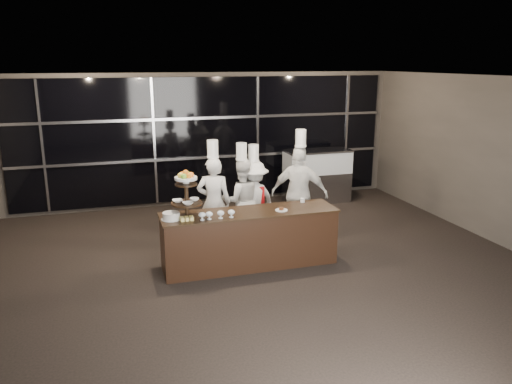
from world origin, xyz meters
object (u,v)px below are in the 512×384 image
object	(u,v)px
display_stand	(186,191)
chef_c	(254,199)
layer_cake	(171,216)
chef_d	(299,193)
chef_b	(242,200)
buffet_counter	(250,238)
display_case	(317,173)
chef_a	(214,201)

from	to	relation	value
display_stand	chef_c	bearing A→B (deg)	40.37
layer_cake	chef_d	bearing A→B (deg)	20.50
chef_b	chef_c	size ratio (longest dim) A/B	1.03
chef_c	chef_d	distance (m)	0.86
buffet_counter	display_case	size ratio (longest dim) A/B	1.85
chef_b	chef_c	world-z (taller)	chef_b
chef_c	chef_d	xyz separation A→B (m)	(0.77, -0.35, 0.15)
layer_cake	chef_c	xyz separation A→B (m)	(1.68, 1.27, -0.22)
display_stand	chef_a	world-z (taller)	chef_a
chef_d	layer_cake	bearing A→B (deg)	-159.50
layer_cake	display_case	xyz separation A→B (m)	(3.84, 3.27, -0.29)
display_case	chef_c	world-z (taller)	chef_c
display_case	chef_c	xyz separation A→B (m)	(-2.16, -2.00, 0.07)
layer_cake	chef_b	world-z (taller)	chef_b
chef_a	layer_cake	bearing A→B (deg)	-130.10
display_stand	display_case	world-z (taller)	display_stand
layer_cake	display_case	size ratio (longest dim) A/B	0.20
buffet_counter	chef_a	bearing A→B (deg)	110.01
buffet_counter	display_stand	xyz separation A→B (m)	(-1.00, -0.00, 0.87)
display_stand	chef_b	distance (m)	1.76
display_case	chef_c	bearing A→B (deg)	-137.19
display_stand	chef_b	xyz separation A→B (m)	(1.19, 1.17, -0.55)
chef_a	chef_c	xyz separation A→B (m)	(0.80, 0.21, -0.09)
chef_a	chef_d	size ratio (longest dim) A/B	0.93
chef_a	chef_c	distance (m)	0.83
buffet_counter	display_case	distance (m)	4.13
display_case	chef_a	world-z (taller)	chef_a
display_case	chef_b	xyz separation A→B (m)	(-2.40, -2.04, 0.10)
display_case	chef_d	xyz separation A→B (m)	(-1.38, -2.35, 0.22)
buffet_counter	chef_d	distance (m)	1.55
layer_cake	chef_c	size ratio (longest dim) A/B	0.17
chef_a	chef_c	size ratio (longest dim) A/B	1.08
buffet_counter	layer_cake	size ratio (longest dim) A/B	9.47
display_case	chef_a	xyz separation A→B (m)	(-2.95, -2.21, 0.16)
chef_c	chef_d	world-z (taller)	chef_d
display_stand	chef_a	xyz separation A→B (m)	(0.64, 1.00, -0.49)
chef_b	display_case	bearing A→B (deg)	40.47
layer_cake	chef_a	bearing A→B (deg)	49.90
buffet_counter	chef_d	size ratio (longest dim) A/B	1.37
chef_a	chef_d	world-z (taller)	chef_d
display_stand	chef_d	xyz separation A→B (m)	(2.20, 0.87, -0.44)
chef_c	chef_d	bearing A→B (deg)	-24.25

